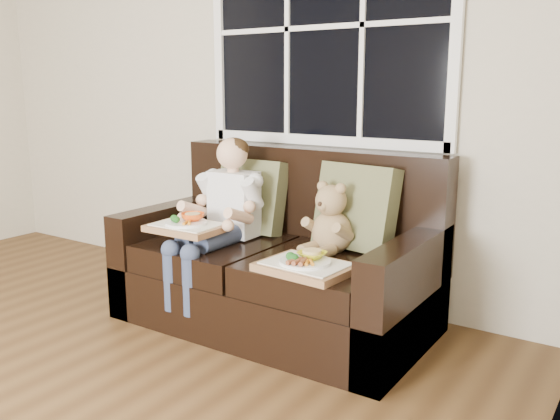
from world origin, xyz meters
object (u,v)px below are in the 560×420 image
Objects in this scene: loveseat at (281,268)px; tray_left at (188,225)px; child at (223,206)px; tray_right at (306,265)px; teddy_bear at (331,223)px.

loveseat is 4.21× the size of tray_left.
tray_right is (0.69, -0.22, -0.17)m from child.
teddy_bear is at bearing 4.20° from loveseat.
tray_left is at bearing -138.25° from loveseat.
teddy_bear reaches higher than tray_left.
tray_left is (-0.38, -0.34, 0.27)m from loveseat.
tray_left is (-0.07, -0.22, -0.08)m from child.
child is at bearing -158.84° from loveseat.
child reaches higher than loveseat.
loveseat is at bearing 142.23° from tray_right.
loveseat reaches higher than teddy_bear.
tray_right is (0.37, -0.34, 0.17)m from loveseat.
tray_left is (-0.68, -0.36, -0.03)m from teddy_bear.
teddy_bear is 0.39m from tray_right.
teddy_bear is (0.30, 0.02, 0.30)m from loveseat.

